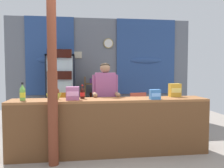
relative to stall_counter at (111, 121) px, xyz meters
name	(u,v)px	position (x,y,z in m)	size (l,w,h in m)	color
ground_plane	(109,140)	(0.08, 0.87, -0.57)	(7.77, 7.77, 0.00)	gray
back_wall_curtained	(102,68)	(0.10, 2.71, 0.89)	(5.03, 0.22, 2.81)	slate
stall_counter	(111,121)	(0.00, 0.00, 0.00)	(3.27, 0.51, 0.93)	#935B33
timber_post	(52,75)	(-0.89, -0.25, 0.77)	(0.17, 0.15, 2.79)	brown
drink_fridge	(61,85)	(-0.97, 2.20, 0.47)	(0.69, 0.72, 1.89)	black
bottle_shelf_rack	(93,99)	(-0.15, 2.36, 0.07)	(0.48, 0.28, 1.23)	brown
plastic_lawn_chair	(136,107)	(0.86, 1.85, -0.08)	(0.53, 0.53, 0.86)	#E5563D
shopkeeper	(105,94)	(-0.03, 0.58, 0.39)	(0.48, 0.42, 1.54)	#28282D
soda_bottle_lime_soda	(23,93)	(-1.39, 0.08, 0.48)	(0.09, 0.09, 0.29)	#75C64C
soda_bottle_cola	(82,93)	(-0.46, 0.20, 0.46)	(0.08, 0.08, 0.24)	black
snack_box_wafer	(73,93)	(-0.61, 0.04, 0.47)	(0.21, 0.14, 0.21)	#B76699
snack_box_choco_powder	(175,90)	(1.19, 0.26, 0.48)	(0.20, 0.14, 0.23)	gold
snack_box_biscuit	(155,95)	(0.71, -0.08, 0.44)	(0.17, 0.12, 0.16)	#3D75B7
banana_bunch	(54,96)	(-0.91, 0.11, 0.42)	(0.27, 0.06, 0.16)	#B7C647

